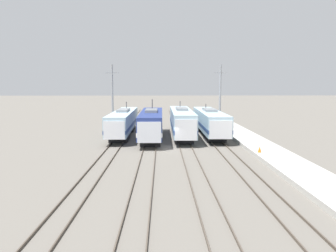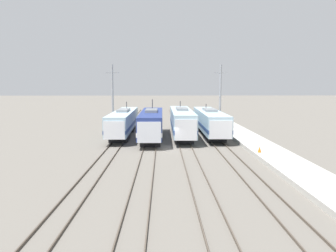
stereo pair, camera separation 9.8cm
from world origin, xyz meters
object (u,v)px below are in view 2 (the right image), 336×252
Objects in this scene: catenary_tower_left at (113,98)px; locomotive_center_left at (152,124)px; traffic_cone at (260,149)px; catenary_tower_right at (220,97)px; locomotive_far_left at (123,122)px; locomotive_center_right at (182,122)px; locomotive_far_right at (210,122)px.

locomotive_center_left is at bearing -48.55° from catenary_tower_left.
catenary_tower_left is 16.87× the size of traffic_cone.
catenary_tower_right reaches higher than traffic_cone.
locomotive_center_right is (8.55, -1.70, 0.16)m from locomotive_far_left.
traffic_cone is at bearing -42.57° from locomotive_far_left.
locomotive_far_right is 15.00m from traffic_cone.
catenary_tower_right is 16.87× the size of traffic_cone.
catenary_tower_right is (2.12, 3.84, 3.45)m from locomotive_far_right.
locomotive_center_left is 0.91× the size of locomotive_far_right.
locomotive_center_left is 1.64× the size of catenary_tower_left.
locomotive_center_right is 1.68× the size of catenary_tower_left.
locomotive_far_right reaches higher than traffic_cone.
locomotive_center_left is at bearing 135.99° from traffic_cone.
traffic_cone is (0.97, -18.46, -4.73)m from catenary_tower_right.
locomotive_far_left is 5.57m from catenary_tower_left.
locomotive_far_right is (8.55, 3.36, -0.08)m from locomotive_center_left.
locomotive_center_right is at bearing -11.22° from locomotive_far_left.
catenary_tower_right is (17.04, 0.00, 0.00)m from catenary_tower_left.
locomotive_center_left is at bearing -145.99° from catenary_tower_right.
catenary_tower_left reaches higher than locomotive_center_right.
catenary_tower_left is (-2.09, 3.83, 3.46)m from locomotive_far_left.
traffic_cone is at bearing -45.70° from catenary_tower_left.
locomotive_center_left reaches higher than locomotive_far_left.
catenary_tower_left is 1.00× the size of catenary_tower_right.
traffic_cone is (18.01, -18.46, -4.73)m from catenary_tower_left.
catenary_tower_left is (-6.36, 7.20, 3.37)m from locomotive_center_left.
locomotive_center_right is 12.44m from catenary_tower_left.
catenary_tower_right reaches higher than locomotive_center_right.
locomotive_far_left is 30.86× the size of traffic_cone.
catenary_tower_right reaches higher than locomotive_far_right.
traffic_cone is (7.37, -12.93, -1.42)m from locomotive_center_right.
locomotive_center_left reaches higher than locomotive_center_right.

